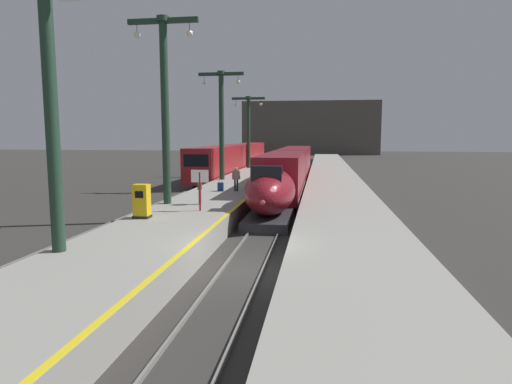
% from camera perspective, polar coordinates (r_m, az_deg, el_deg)
% --- Properties ---
extents(ground_plane, '(260.00, 260.00, 0.00)m').
position_cam_1_polar(ground_plane, '(16.33, -1.79, -10.21)').
color(ground_plane, '#33302D').
extents(platform_left, '(4.80, 110.00, 1.05)m').
position_cam_1_polar(platform_left, '(40.89, -1.32, 1.12)').
color(platform_left, gray).
rests_on(platform_left, ground).
extents(platform_right, '(4.80, 110.00, 1.05)m').
position_cam_1_polar(platform_right, '(40.34, 10.10, 0.93)').
color(platform_right, gray).
rests_on(platform_right, ground).
extents(platform_left_safety_stripe, '(0.20, 107.80, 0.01)m').
position_cam_1_polar(platform_left_safety_stripe, '(40.52, 1.86, 1.81)').
color(platform_left_safety_stripe, yellow).
rests_on(platform_left_safety_stripe, platform_left).
extents(rail_main_left, '(0.08, 110.00, 0.12)m').
position_cam_1_polar(rail_main_left, '(43.25, 3.60, 0.82)').
color(rail_main_left, slate).
rests_on(rail_main_left, ground).
extents(rail_main_right, '(0.08, 110.00, 0.12)m').
position_cam_1_polar(rail_main_right, '(43.15, 5.59, 0.79)').
color(rail_main_right, slate).
rests_on(rail_main_right, ground).
extents(rail_secondary_left, '(0.08, 110.00, 0.12)m').
position_cam_1_polar(rail_secondary_left, '(44.64, -6.82, 0.99)').
color(rail_secondary_left, slate).
rests_on(rail_secondary_left, ground).
extents(rail_secondary_right, '(0.08, 110.00, 0.12)m').
position_cam_1_polar(rail_secondary_right, '(44.27, -4.94, 0.96)').
color(rail_secondary_right, slate).
rests_on(rail_secondary_right, ground).
extents(highspeed_train_main, '(2.92, 37.95, 3.60)m').
position_cam_1_polar(highspeed_train_main, '(39.77, 4.32, 2.96)').
color(highspeed_train_main, maroon).
rests_on(highspeed_train_main, ground).
extents(regional_train_adjacent, '(2.85, 36.60, 3.80)m').
position_cam_1_polar(regional_train_adjacent, '(56.92, -2.71, 4.47)').
color(regional_train_adjacent, maroon).
rests_on(regional_train_adjacent, ground).
extents(station_column_near, '(4.00, 0.68, 10.08)m').
position_cam_1_polar(station_column_near, '(16.03, -25.10, 14.70)').
color(station_column_near, '#1E3828').
rests_on(station_column_near, platform_left).
extents(station_column_mid, '(4.00, 0.68, 10.34)m').
position_cam_1_polar(station_column_mid, '(25.62, -11.73, 12.23)').
color(station_column_mid, '#1E3828').
rests_on(station_column_mid, platform_left).
extents(station_column_far, '(4.00, 0.68, 9.44)m').
position_cam_1_polar(station_column_far, '(39.29, -4.49, 9.88)').
color(station_column_far, '#1E3828').
rests_on(station_column_far, platform_left).
extents(station_column_distant, '(4.00, 0.68, 8.56)m').
position_cam_1_polar(station_column_distant, '(53.69, -0.99, 8.70)').
color(station_column_distant, '#1E3828').
rests_on(station_column_distant, platform_left).
extents(passenger_near_edge, '(0.54, 0.34, 1.69)m').
position_cam_1_polar(passenger_near_edge, '(30.91, -2.59, 1.95)').
color(passenger_near_edge, '#23232D').
rests_on(passenger_near_edge, platform_left).
extents(passenger_mid_platform, '(0.28, 0.56, 1.69)m').
position_cam_1_polar(passenger_mid_platform, '(25.06, -7.29, 0.65)').
color(passenger_mid_platform, '#23232D').
rests_on(passenger_mid_platform, platform_left).
extents(rolling_suitcase, '(0.40, 0.22, 0.98)m').
position_cam_1_polar(rolling_suitcase, '(31.10, -4.61, 0.69)').
color(rolling_suitcase, navy).
rests_on(rolling_suitcase, platform_left).
extents(ticket_machine_yellow, '(0.76, 0.62, 1.60)m').
position_cam_1_polar(ticket_machine_yellow, '(21.44, -14.56, -1.31)').
color(ticket_machine_yellow, yellow).
rests_on(ticket_machine_yellow, platform_left).
extents(departure_info_board, '(0.90, 0.10, 2.12)m').
position_cam_1_polar(departure_info_board, '(22.85, -7.29, 1.32)').
color(departure_info_board, maroon).
rests_on(departure_info_board, platform_left).
extents(terminus_back_wall, '(36.00, 2.00, 14.00)m').
position_cam_1_polar(terminus_back_wall, '(117.38, 7.02, 8.24)').
color(terminus_back_wall, '#4C4742').
rests_on(terminus_back_wall, ground).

